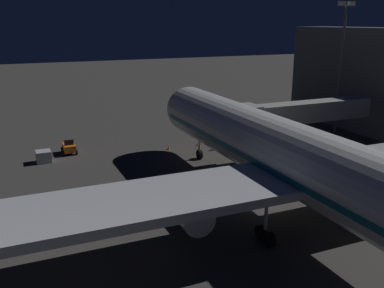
{
  "coord_description": "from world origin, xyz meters",
  "views": [
    {
      "loc": [
        21.76,
        33.5,
        17.05
      ],
      "look_at": [
        3.0,
        -9.7,
        3.5
      ],
      "focal_mm": 40.04,
      "sensor_mm": 36.0,
      "label": 1
    }
  ],
  "objects_px": {
    "airliner_at_gate": "(316,169)",
    "apron_floodlight_mast": "(341,60)",
    "traffic_cone_nose_port": "(198,144)",
    "baggage_tug_lead": "(69,148)",
    "traffic_cone_nose_starboard": "(168,147)",
    "jet_bridge": "(292,113)",
    "baggage_container_near_belt": "(44,156)"
  },
  "relations": [
    {
      "from": "airliner_at_gate",
      "to": "apron_floodlight_mast",
      "type": "relative_size",
      "value": 2.94
    },
    {
      "from": "traffic_cone_nose_port",
      "to": "baggage_tug_lead",
      "type": "bearing_deg",
      "value": -11.83
    },
    {
      "from": "airliner_at_gate",
      "to": "apron_floodlight_mast",
      "type": "xyz_separation_m",
      "value": [
        -25.5,
        -26.17,
        5.64
      ]
    },
    {
      "from": "apron_floodlight_mast",
      "to": "baggage_tug_lead",
      "type": "height_order",
      "value": "apron_floodlight_mast"
    },
    {
      "from": "baggage_tug_lead",
      "to": "traffic_cone_nose_starboard",
      "type": "bearing_deg",
      "value": 164.29
    },
    {
      "from": "airliner_at_gate",
      "to": "traffic_cone_nose_port",
      "type": "height_order",
      "value": "airliner_at_gate"
    },
    {
      "from": "jet_bridge",
      "to": "apron_floodlight_mast",
      "type": "bearing_deg",
      "value": -151.01
    },
    {
      "from": "traffic_cone_nose_starboard",
      "to": "traffic_cone_nose_port",
      "type": "bearing_deg",
      "value": 180.0
    },
    {
      "from": "baggage_tug_lead",
      "to": "baggage_container_near_belt",
      "type": "height_order",
      "value": "baggage_tug_lead"
    },
    {
      "from": "jet_bridge",
      "to": "traffic_cone_nose_starboard",
      "type": "height_order",
      "value": "jet_bridge"
    },
    {
      "from": "airliner_at_gate",
      "to": "jet_bridge",
      "type": "relative_size",
      "value": 2.87
    },
    {
      "from": "jet_bridge",
      "to": "apron_floodlight_mast",
      "type": "height_order",
      "value": "apron_floodlight_mast"
    },
    {
      "from": "traffic_cone_nose_starboard",
      "to": "jet_bridge",
      "type": "bearing_deg",
      "value": 144.07
    },
    {
      "from": "airliner_at_gate",
      "to": "traffic_cone_nose_starboard",
      "type": "height_order",
      "value": "airliner_at_gate"
    },
    {
      "from": "baggage_tug_lead",
      "to": "jet_bridge",
      "type": "bearing_deg",
      "value": 153.15
    },
    {
      "from": "airliner_at_gate",
      "to": "baggage_container_near_belt",
      "type": "relative_size",
      "value": 31.53
    },
    {
      "from": "apron_floodlight_mast",
      "to": "baggage_container_near_belt",
      "type": "xyz_separation_m",
      "value": [
        44.01,
        -2.67,
        -10.67
      ]
    },
    {
      "from": "traffic_cone_nose_port",
      "to": "jet_bridge",
      "type": "bearing_deg",
      "value": 132.65
    },
    {
      "from": "traffic_cone_nose_starboard",
      "to": "apron_floodlight_mast",
      "type": "bearing_deg",
      "value": 176.75
    },
    {
      "from": "baggage_container_near_belt",
      "to": "apron_floodlight_mast",
      "type": "bearing_deg",
      "value": 176.53
    },
    {
      "from": "jet_bridge",
      "to": "traffic_cone_nose_port",
      "type": "relative_size",
      "value": 37.0
    },
    {
      "from": "baggage_container_near_belt",
      "to": "traffic_cone_nose_port",
      "type": "bearing_deg",
      "value": 176.96
    },
    {
      "from": "baggage_tug_lead",
      "to": "baggage_container_near_belt",
      "type": "relative_size",
      "value": 1.49
    },
    {
      "from": "traffic_cone_nose_port",
      "to": "traffic_cone_nose_starboard",
      "type": "distance_m",
      "value": 4.4
    },
    {
      "from": "airliner_at_gate",
      "to": "traffic_cone_nose_starboard",
      "type": "distance_m",
      "value": 28.36
    },
    {
      "from": "apron_floodlight_mast",
      "to": "traffic_cone_nose_port",
      "type": "xyz_separation_m",
      "value": [
        23.3,
        -1.57,
        -11.12
      ]
    },
    {
      "from": "jet_bridge",
      "to": "baggage_tug_lead",
      "type": "xyz_separation_m",
      "value": [
        26.07,
        -13.2,
        -5.05
      ]
    },
    {
      "from": "traffic_cone_nose_starboard",
      "to": "airliner_at_gate",
      "type": "bearing_deg",
      "value": 94.53
    },
    {
      "from": "airliner_at_gate",
      "to": "baggage_tug_lead",
      "type": "relative_size",
      "value": 21.11
    },
    {
      "from": "apron_floodlight_mast",
      "to": "traffic_cone_nose_port",
      "type": "height_order",
      "value": "apron_floodlight_mast"
    },
    {
      "from": "baggage_tug_lead",
      "to": "traffic_cone_nose_port",
      "type": "distance_m",
      "value": 17.62
    },
    {
      "from": "traffic_cone_nose_port",
      "to": "apron_floodlight_mast",
      "type": "bearing_deg",
      "value": 176.14
    }
  ]
}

